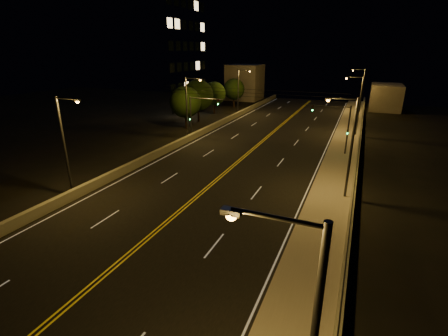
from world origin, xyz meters
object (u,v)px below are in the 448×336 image
at_px(streetlight_1, 348,142).
at_px(tree_2, 214,94).
at_px(traffic_signal_left, 197,113).
at_px(building_tower, 134,37).
at_px(streetlight_6, 240,89).
at_px(traffic_signal_right, 339,124).
at_px(tree_0, 185,102).
at_px(tree_3, 234,89).
at_px(streetlight_4, 66,140).
at_px(streetlight_2, 358,102).
at_px(tree_1, 198,95).
at_px(streetlight_5, 188,104).
at_px(streetlight_3, 361,88).

distance_m(streetlight_1, tree_2, 41.34).
bearing_deg(traffic_signal_left, building_tower, 143.33).
distance_m(streetlight_6, traffic_signal_right, 28.18).
relative_size(streetlight_1, tree_0, 1.28).
bearing_deg(tree_3, streetlight_4, -85.12).
xyz_separation_m(streetlight_1, streetlight_2, (0.00, 23.15, 0.00)).
height_order(traffic_signal_right, tree_3, tree_3).
height_order(streetlight_2, tree_0, streetlight_2).
bearing_deg(traffic_signal_right, streetlight_2, 81.73).
relative_size(streetlight_1, streetlight_4, 1.00).
relative_size(streetlight_4, building_tower, 0.29).
xyz_separation_m(streetlight_2, streetlight_4, (-21.41, -31.51, 0.00)).
relative_size(streetlight_4, traffic_signal_left, 1.43).
bearing_deg(streetlight_4, tree_1, 97.82).
xyz_separation_m(streetlight_2, building_tower, (-42.37, 6.00, 9.45)).
height_order(streetlight_6, tree_3, streetlight_6).
relative_size(streetlight_5, tree_1, 1.18).
relative_size(streetlight_1, tree_3, 1.37).
relative_size(streetlight_6, traffic_signal_left, 1.43).
height_order(streetlight_1, tree_0, streetlight_1).
bearing_deg(building_tower, streetlight_2, -8.06).
bearing_deg(streetlight_2, streetlight_5, -153.30).
bearing_deg(tree_0, traffic_signal_left, -48.02).
relative_size(tree_0, tree_1, 0.92).
height_order(streetlight_2, tree_2, streetlight_2).
distance_m(streetlight_4, building_tower, 44.00).
bearing_deg(tree_2, traffic_signal_left, -72.13).
bearing_deg(tree_1, streetlight_1, -42.63).
height_order(traffic_signal_right, tree_0, tree_0).
bearing_deg(streetlight_2, streetlight_1, -90.00).
bearing_deg(tree_2, traffic_signal_right, -37.39).
distance_m(streetlight_6, tree_1, 9.92).
relative_size(building_tower, tree_0, 4.47).
bearing_deg(building_tower, streetlight_4, -60.81).
bearing_deg(streetlight_1, building_tower, 145.47).
distance_m(traffic_signal_right, building_tower, 45.30).
bearing_deg(building_tower, traffic_signal_right, -21.92).
bearing_deg(streetlight_6, streetlight_3, 27.01).
distance_m(streetlight_3, tree_2, 28.97).
bearing_deg(streetlight_5, streetlight_2, 26.70).
height_order(streetlight_5, tree_2, streetlight_5).
xyz_separation_m(streetlight_2, tree_2, (-26.43, 8.61, -1.05)).
bearing_deg(tree_0, streetlight_6, 75.57).
bearing_deg(streetlight_6, streetlight_5, -90.00).
bearing_deg(streetlight_5, streetlight_1, -30.04).
xyz_separation_m(traffic_signal_left, tree_1, (-5.53, 11.05, 0.77)).
bearing_deg(streetlight_3, streetlight_4, -112.41).
xyz_separation_m(traffic_signal_right, traffic_signal_left, (-18.78, 0.00, 0.00)).
height_order(streetlight_6, traffic_signal_right, streetlight_6).
height_order(streetlight_2, traffic_signal_left, streetlight_2).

